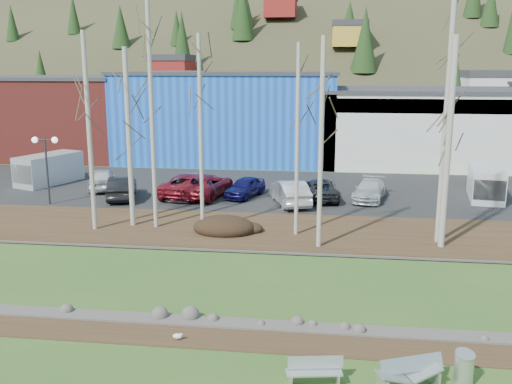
# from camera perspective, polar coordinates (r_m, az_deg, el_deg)

# --- Properties ---
(ground) EXTENTS (200.00, 200.00, 0.00)m
(ground) POSITION_cam_1_polar(r_m,az_deg,el_deg) (17.91, -5.00, -17.33)
(ground) COLOR #2E581F
(ground) RESTS_ON ground
(dirt_strip) EXTENTS (80.00, 1.80, 0.03)m
(dirt_strip) POSITION_cam_1_polar(r_m,az_deg,el_deg) (19.71, -3.66, -14.29)
(dirt_strip) COLOR #382616
(dirt_strip) RESTS_ON ground
(near_bank_rocks) EXTENTS (80.00, 0.80, 0.50)m
(near_bank_rocks) POSITION_cam_1_polar(r_m,az_deg,el_deg) (20.60, -3.12, -13.08)
(near_bank_rocks) COLOR #47423D
(near_bank_rocks) RESTS_ON ground
(river) EXTENTS (80.00, 8.00, 0.90)m
(river) POSITION_cam_1_polar(r_m,az_deg,el_deg) (24.30, -1.35, -8.93)
(river) COLOR #141C33
(river) RESTS_ON ground
(far_bank_rocks) EXTENTS (80.00, 0.80, 0.46)m
(far_bank_rocks) POSITION_cam_1_polar(r_m,az_deg,el_deg) (28.12, -0.09, -5.88)
(far_bank_rocks) COLOR #47423D
(far_bank_rocks) RESTS_ON ground
(far_bank) EXTENTS (80.00, 7.00, 0.15)m
(far_bank) POSITION_cam_1_polar(r_m,az_deg,el_deg) (31.12, 0.68, -3.90)
(far_bank) COLOR #382616
(far_bank) RESTS_ON ground
(parking_lot) EXTENTS (80.00, 14.00, 0.14)m
(parking_lot) POSITION_cam_1_polar(r_m,az_deg,el_deg) (41.25, 2.38, 0.22)
(parking_lot) COLOR black
(parking_lot) RESTS_ON ground
(building_brick) EXTENTS (16.32, 12.24, 7.80)m
(building_brick) POSITION_cam_1_polar(r_m,az_deg,el_deg) (60.91, -19.63, 7.18)
(building_brick) COLOR maroon
(building_brick) RESTS_ON ground
(building_blue) EXTENTS (20.40, 12.24, 8.30)m
(building_blue) POSITION_cam_1_polar(r_m,az_deg,el_deg) (55.16, -2.56, 7.66)
(building_blue) COLOR blue
(building_blue) RESTS_ON ground
(building_white) EXTENTS (18.36, 12.24, 6.80)m
(building_white) POSITION_cam_1_polar(r_m,az_deg,el_deg) (55.07, 16.35, 6.38)
(building_white) COLOR silver
(building_white) RESTS_ON ground
(hillside) EXTENTS (160.00, 72.00, 35.00)m
(hillside) POSITION_cam_1_polar(r_m,az_deg,el_deg) (99.56, 5.60, 17.52)
(hillside) COLOR #33311D
(hillside) RESTS_ON ground
(bench_intact) EXTENTS (1.65, 0.74, 0.80)m
(bench_intact) POSITION_cam_1_polar(r_m,az_deg,el_deg) (17.07, 5.86, -17.43)
(bench_intact) COLOR silver
(bench_intact) RESTS_ON ground
(bench_damaged) EXTENTS (2.00, 1.30, 0.85)m
(bench_damaged) POSITION_cam_1_polar(r_m,az_deg,el_deg) (17.39, 15.11, -17.10)
(bench_damaged) COLOR silver
(bench_damaged) RESTS_ON ground
(litter_bin) EXTENTS (0.70, 0.70, 0.93)m
(litter_bin) POSITION_cam_1_polar(r_m,az_deg,el_deg) (17.93, 20.06, -16.38)
(litter_bin) COLOR silver
(litter_bin) RESTS_ON ground
(seagull) EXTENTS (0.38, 0.18, 0.28)m
(seagull) POSITION_cam_1_polar(r_m,az_deg,el_deg) (19.61, -7.83, -14.08)
(seagull) COLOR gold
(seagull) RESTS_ON ground
(dirt_mound) EXTENTS (3.34, 2.35, 0.65)m
(dirt_mound) POSITION_cam_1_polar(r_m,az_deg,el_deg) (30.60, -3.21, -3.42)
(dirt_mound) COLOR black
(dirt_mound) RESTS_ON far_bank
(birch_0) EXTENTS (0.25, 0.25, 10.50)m
(birch_0) POSITION_cam_1_polar(r_m,az_deg,el_deg) (31.44, -16.34, 5.68)
(birch_0) COLOR beige
(birch_0) RESTS_ON far_bank
(birch_1) EXTENTS (0.23, 0.23, 12.14)m
(birch_1) POSITION_cam_1_polar(r_m,az_deg,el_deg) (31.01, -10.38, 7.42)
(birch_1) COLOR beige
(birch_1) RESTS_ON far_bank
(birch_2) EXTENTS (0.28, 0.28, 9.70)m
(birch_2) POSITION_cam_1_polar(r_m,az_deg,el_deg) (31.76, -12.59, 5.22)
(birch_2) COLOR beige
(birch_2) RESTS_ON far_bank
(birch_3) EXTENTS (0.20, 0.20, 10.33)m
(birch_3) POSITION_cam_1_polar(r_m,az_deg,el_deg) (29.86, -5.55, 5.62)
(birch_3) COLOR beige
(birch_3) RESTS_ON far_bank
(birch_4) EXTENTS (0.20, 0.20, 9.87)m
(birch_4) POSITION_cam_1_polar(r_m,az_deg,el_deg) (29.33, 4.15, 5.07)
(birch_4) COLOR beige
(birch_4) RESTS_ON far_bank
(birch_5) EXTENTS (0.23, 0.23, 10.08)m
(birch_5) POSITION_cam_1_polar(r_m,az_deg,el_deg) (27.37, 6.52, 4.70)
(birch_5) COLOR beige
(birch_5) RESTS_ON far_bank
(birch_6) EXTENTS (0.30, 0.30, 10.12)m
(birch_6) POSITION_cam_1_polar(r_m,az_deg,el_deg) (28.64, 18.68, 4.50)
(birch_6) COLOR beige
(birch_6) RESTS_ON far_bank
(birch_7) EXTENTS (0.26, 0.26, 12.46)m
(birch_7) POSITION_cam_1_polar(r_m,az_deg,el_deg) (29.29, 18.46, 6.99)
(birch_7) COLOR beige
(birch_7) RESTS_ON far_bank
(street_lamp) EXTENTS (1.66, 0.48, 4.35)m
(street_lamp) POSITION_cam_1_polar(r_m,az_deg,el_deg) (38.41, -20.30, 3.82)
(street_lamp) COLOR #262628
(street_lamp) RESTS_ON parking_lot
(car_0) EXTENTS (3.25, 4.88, 1.54)m
(car_0) POSITION_cam_1_polar(r_m,az_deg,el_deg) (42.44, -15.20, 1.30)
(car_0) COLOR white
(car_0) RESTS_ON parking_lot
(car_1) EXTENTS (2.69, 4.81, 1.50)m
(car_1) POSITION_cam_1_polar(r_m,az_deg,el_deg) (39.13, -13.27, 0.44)
(car_1) COLOR black
(car_1) RESTS_ON parking_lot
(car_2) EXTENTS (3.52, 5.97, 1.56)m
(car_2) POSITION_cam_1_polar(r_m,az_deg,el_deg) (39.11, -6.64, 0.73)
(car_2) COLOR maroon
(car_2) RESTS_ON parking_lot
(car_3) EXTENTS (2.30, 4.68, 1.31)m
(car_3) POSITION_cam_1_polar(r_m,az_deg,el_deg) (38.91, -6.89, 0.47)
(car_3) COLOR #9D9EA4
(car_3) RESTS_ON parking_lot
(car_4) EXTENTS (2.77, 4.24, 1.34)m
(car_4) POSITION_cam_1_polar(r_m,az_deg,el_deg) (38.61, -1.12, 0.49)
(car_4) COLOR #141255
(car_4) RESTS_ON parking_lot
(car_5) EXTENTS (3.14, 5.09, 1.58)m
(car_5) POSITION_cam_1_polar(r_m,az_deg,el_deg) (36.60, 3.40, -0.01)
(car_5) COLOR silver
(car_5) RESTS_ON parking_lot
(car_6) EXTENTS (2.66, 5.06, 1.36)m
(car_6) POSITION_cam_1_polar(r_m,az_deg,el_deg) (38.22, 6.42, 0.30)
(car_6) COLOR #28282B
(car_6) RESTS_ON parking_lot
(car_7) EXTENTS (2.71, 4.78, 1.30)m
(car_7) POSITION_cam_1_polar(r_m,az_deg,el_deg) (38.51, 11.29, 0.19)
(car_7) COLOR silver
(car_7) RESTS_ON parking_lot
(car_8) EXTENTS (3.52, 5.97, 1.56)m
(car_8) POSITION_cam_1_polar(r_m,az_deg,el_deg) (38.87, -5.13, 0.69)
(car_8) COLOR maroon
(car_8) RESTS_ON parking_lot
(van_white) EXTENTS (2.73, 5.09, 2.12)m
(van_white) POSITION_cam_1_polar(r_m,az_deg,el_deg) (40.84, 22.03, 0.79)
(van_white) COLOR white
(van_white) RESTS_ON parking_lot
(van_grey) EXTENTS (3.74, 5.48, 2.22)m
(van_grey) POSITION_cam_1_polar(r_m,az_deg,el_deg) (45.53, -20.18, 2.14)
(van_grey) COLOR #BBBEC0
(van_grey) RESTS_ON parking_lot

